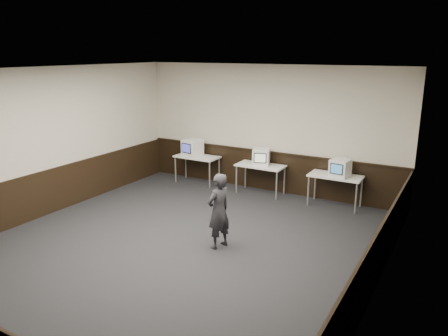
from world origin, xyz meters
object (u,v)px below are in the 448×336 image
(emac_right, at_px, (340,168))
(desk_right, at_px, (335,178))
(emac_left, at_px, (192,148))
(emac_center, at_px, (261,157))
(desk_center, at_px, (261,168))
(person, at_px, (219,211))
(desk_left, at_px, (197,159))

(emac_right, bearing_deg, desk_right, 160.38)
(emac_left, distance_m, emac_center, 2.04)
(desk_center, xyz_separation_m, emac_right, (2.00, -0.05, 0.27))
(desk_right, xyz_separation_m, emac_center, (-1.89, 0.01, 0.28))
(desk_center, height_order, desk_right, same)
(emac_right, bearing_deg, emac_left, -173.55)
(desk_center, height_order, emac_center, emac_center)
(emac_right, height_order, person, person)
(desk_center, relative_size, emac_right, 2.53)
(emac_left, bearing_deg, desk_right, 10.09)
(desk_right, distance_m, emac_center, 1.91)
(emac_left, xyz_separation_m, emac_center, (2.04, 0.03, -0.02))
(emac_right, bearing_deg, desk_left, -173.81)
(emac_right, bearing_deg, emac_center, -174.83)
(desk_right, xyz_separation_m, emac_right, (0.10, -0.05, 0.27))
(person, bearing_deg, desk_center, -152.92)
(desk_center, distance_m, emac_right, 2.02)
(desk_center, xyz_separation_m, emac_left, (-2.04, -0.02, 0.29))
(desk_right, distance_m, emac_left, 3.95)
(desk_left, height_order, desk_right, same)
(desk_left, xyz_separation_m, emac_left, (-0.14, -0.02, 0.29))
(desk_right, xyz_separation_m, person, (-1.23, -3.22, 0.03))
(desk_left, relative_size, person, 0.85)
(desk_right, relative_size, emac_left, 2.23)
(desk_left, height_order, emac_center, emac_center)
(person, bearing_deg, desk_right, 174.39)
(desk_center, relative_size, desk_right, 1.00)
(desk_right, bearing_deg, emac_right, -26.57)
(emac_center, bearing_deg, desk_left, 162.35)
(desk_left, height_order, desk_center, same)
(emac_center, xyz_separation_m, emac_right, (2.00, -0.06, -0.00))
(desk_left, xyz_separation_m, emac_center, (1.91, 0.01, 0.28))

